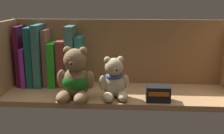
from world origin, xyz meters
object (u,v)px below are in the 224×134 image
at_px(book_7, 72,56).
at_px(teddy_bear_smaller, 114,81).
at_px(book_5, 55,63).
at_px(book_1, 28,65).
at_px(teddy_bear_larger, 76,79).
at_px(book_8, 80,61).
at_px(book_6, 63,62).
at_px(book_0, 22,55).
at_px(book_4, 48,57).
at_px(small_product_box, 158,93).
at_px(book_3, 41,55).
at_px(book_2, 34,56).

relative_size(book_7, teddy_bear_smaller, 1.62).
height_order(book_5, teddy_bear_smaller, book_5).
xyz_separation_m(book_1, teddy_bear_smaller, (0.36, -0.14, -0.01)).
bearing_deg(teddy_bear_smaller, teddy_bear_larger, -173.33).
bearing_deg(book_8, book_7, 180.00).
relative_size(book_5, book_6, 0.95).
xyz_separation_m(book_8, teddy_bear_smaller, (0.15, -0.14, -0.04)).
height_order(book_0, book_4, book_0).
height_order(book_8, small_product_box, book_8).
height_order(book_1, book_7, book_7).
height_order(book_3, small_product_box, book_3).
xyz_separation_m(book_3, book_8, (0.16, 0.00, -0.02)).
relative_size(book_3, book_8, 1.24).
xyz_separation_m(book_0, book_4, (0.10, 0.00, -0.01)).
height_order(book_1, book_6, book_6).
height_order(book_6, teddy_bear_larger, teddy_bear_larger).
bearing_deg(teddy_bear_larger, book_6, 116.89).
height_order(book_2, book_5, book_2).
distance_m(book_1, book_3, 0.07).
relative_size(book_2, small_product_box, 2.88).
xyz_separation_m(book_1, book_3, (0.06, 0.00, 0.05)).
bearing_deg(book_2, book_5, 0.00).
relative_size(book_0, book_7, 0.99).
relative_size(book_3, book_6, 1.34).
bearing_deg(book_4, book_8, 0.00).
height_order(book_4, book_7, book_7).
relative_size(book_4, book_6, 1.23).
height_order(book_4, book_5, book_4).
distance_m(book_2, book_7, 0.16).
bearing_deg(book_8, teddy_bear_smaller, -44.83).
relative_size(book_3, book_7, 1.02).
relative_size(book_5, small_product_box, 2.13).
bearing_deg(book_2, book_8, 0.00).
xyz_separation_m(book_0, teddy_bear_larger, (0.25, -0.16, -0.05)).
bearing_deg(book_3, book_6, 0.00).
bearing_deg(small_product_box, book_6, 155.73).
xyz_separation_m(book_3, small_product_box, (0.46, -0.17, -0.10)).
xyz_separation_m(book_4, book_8, (0.13, 0.00, -0.01)).
distance_m(book_0, book_4, 0.10).
distance_m(book_0, book_3, 0.08).
distance_m(book_0, book_8, 0.24).
height_order(book_3, book_6, book_3).
bearing_deg(book_4, teddy_bear_smaller, -27.48).
distance_m(teddy_bear_larger, small_product_box, 0.29).
bearing_deg(book_7, book_3, 180.00).
distance_m(book_3, book_6, 0.09).
bearing_deg(book_4, book_3, 180.00).
bearing_deg(small_product_box, teddy_bear_larger, 178.89).
relative_size(book_2, book_5, 1.35).
height_order(teddy_bear_smaller, small_product_box, teddy_bear_smaller).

